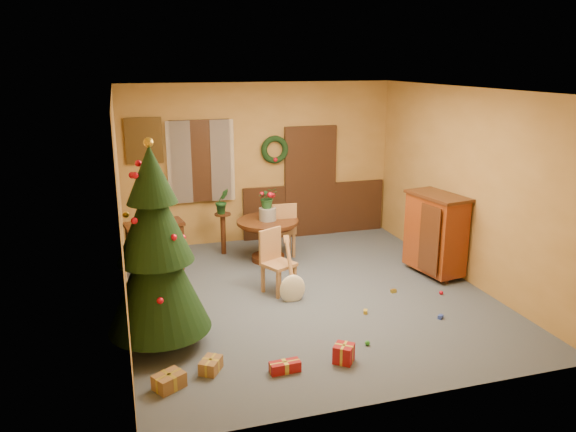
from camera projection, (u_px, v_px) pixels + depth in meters
name	position (u px, v px, depth m)	size (l,w,h in m)	color
room_envelope	(272.00, 181.00, 10.38)	(5.50, 5.50, 5.50)	#3A4655
dining_table	(268.00, 232.00, 9.37)	(1.03, 1.03, 0.71)	black
urn	(268.00, 214.00, 9.28)	(0.29, 0.29, 0.21)	slate
centerpiece_plant	(267.00, 198.00, 9.21)	(0.32, 0.27, 0.35)	#1E4C23
chair_near	(275.00, 259.00, 8.12)	(0.54, 0.54, 0.93)	olive
chair_far	(283.00, 228.00, 9.56)	(0.44, 0.44, 0.96)	olive
guitar	(292.00, 272.00, 7.79)	(0.37, 0.18, 0.88)	#EFEAC7
plant_stand	(223.00, 229.00, 9.72)	(0.28, 0.28, 0.73)	black
stand_plant	(222.00, 201.00, 9.58)	(0.24, 0.19, 0.44)	#19471E
christmas_tree	(156.00, 251.00, 6.39)	(1.20, 1.20, 2.47)	#382111
writing_desk	(155.00, 234.00, 8.90)	(0.96, 0.58, 0.80)	black
sideboard	(435.00, 232.00, 8.71)	(0.69, 1.08, 1.30)	#601E0A
gift_a	(169.00, 381.00, 5.78)	(0.37, 0.34, 0.16)	brown
gift_b	(344.00, 353.00, 6.28)	(0.29, 0.29, 0.21)	maroon
gift_c	(211.00, 365.00, 6.10)	(0.30, 0.33, 0.15)	brown
gift_d	(285.00, 367.00, 6.10)	(0.34, 0.15, 0.12)	maroon
toy_a	(440.00, 317.00, 7.35)	(0.08, 0.05, 0.05)	#2740AD
toy_b	(367.00, 343.00, 6.66)	(0.06, 0.06, 0.06)	#278424
toy_c	(365.00, 312.00, 7.50)	(0.08, 0.05, 0.05)	gold
toy_d	(441.00, 293.00, 8.11)	(0.06, 0.06, 0.06)	red
toy_e	(393.00, 291.00, 8.18)	(0.08, 0.05, 0.05)	gold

